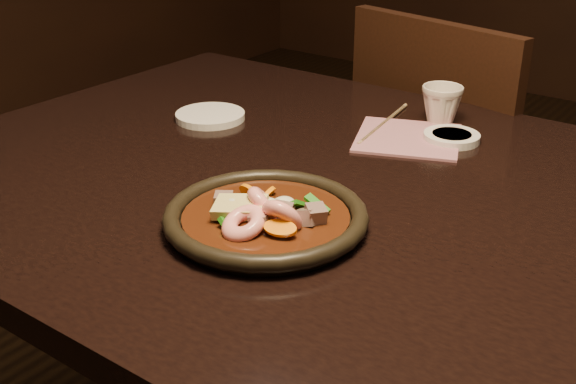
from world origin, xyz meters
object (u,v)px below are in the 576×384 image
Objects in this scene: plate at (266,218)px; tea_cup at (442,103)px; table at (431,265)px; chair at (455,195)px.

tea_cup is (0.01, 0.48, 0.02)m from plate.
chair is at bearing 109.98° from table.
table is 22.66× the size of tea_cup.
chair is 12.54× the size of tea_cup.
chair is at bearing 94.85° from plate.
chair is at bearing 104.30° from tea_cup.
chair is (-0.22, 0.61, -0.19)m from table.
plate is 3.63× the size of tea_cup.
plate is (-0.16, -0.16, 0.09)m from table.
chair is 3.46× the size of plate.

